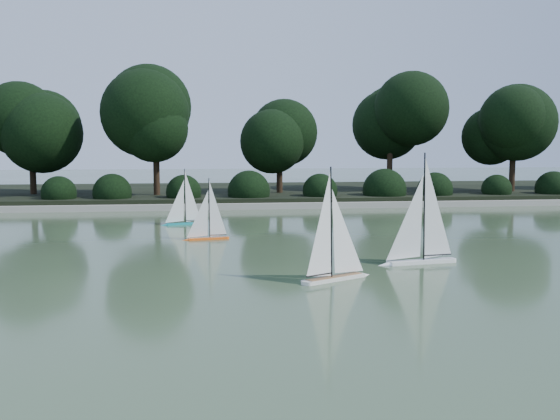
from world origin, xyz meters
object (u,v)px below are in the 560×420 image
at_px(sailboat_white_a, 415,245).
at_px(sailboat_teal, 181,215).
at_px(sailboat_white_b, 340,261).
at_px(sailboat_orange, 204,229).

xyz_separation_m(sailboat_white_a, sailboat_teal, (-3.86, 5.42, -0.07)).
xyz_separation_m(sailboat_white_b, sailboat_orange, (-1.87, 3.97, -0.06)).
height_order(sailboat_orange, sailboat_teal, sailboat_teal).
xyz_separation_m(sailboat_white_a, sailboat_white_b, (-1.45, -0.99, -0.03)).
height_order(sailboat_white_b, sailboat_orange, sailboat_white_b).
distance_m(sailboat_white_a, sailboat_white_b, 1.76).
distance_m(sailboat_orange, sailboat_teal, 2.50).
height_order(sailboat_white_a, sailboat_teal, sailboat_white_a).
bearing_deg(sailboat_teal, sailboat_orange, -77.56).
distance_m(sailboat_white_a, sailboat_teal, 6.65).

